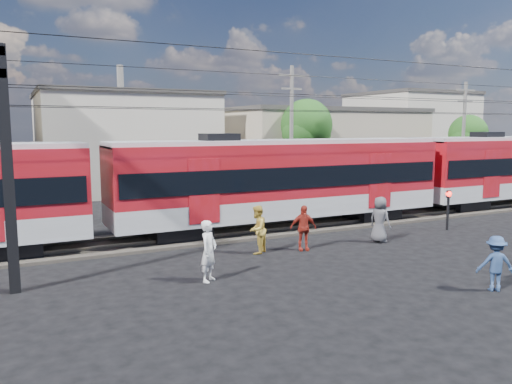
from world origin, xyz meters
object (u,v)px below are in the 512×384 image
pedestrian_c (495,263)px  pedestrian_a (209,251)px  commuter_train (287,178)px  crossing_signal (448,203)px

pedestrian_c → pedestrian_a: bearing=-3.4°
commuter_train → pedestrian_a: commuter_train is taller
pedestrian_a → crossing_signal: 12.96m
crossing_signal → commuter_train: bearing=150.4°
pedestrian_c → crossing_signal: size_ratio=0.88×
pedestrian_c → crossing_signal: crossing_signal is taller
pedestrian_a → pedestrian_c: bearing=-74.4°
pedestrian_a → commuter_train: bearing=2.0°
commuter_train → pedestrian_c: (0.88, -10.58, -1.59)m
commuter_train → crossing_signal: size_ratio=27.11×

